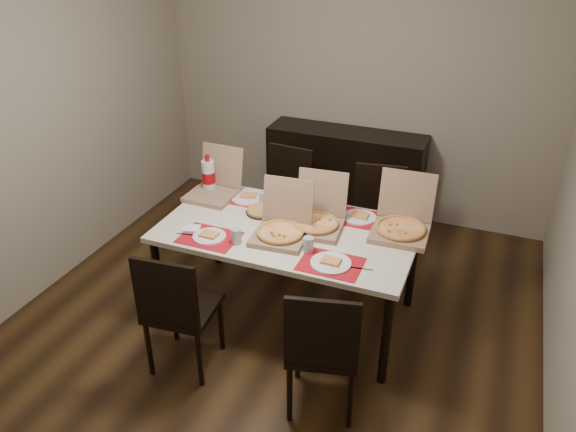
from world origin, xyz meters
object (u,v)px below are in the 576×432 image
(chair_near_right, at_px, (323,346))
(soda_bottle, at_px, (209,176))
(dip_bowl, at_px, (308,216))
(dining_table, at_px, (288,236))
(chair_far_right, at_px, (377,217))
(pizza_box_center, at_px, (282,229))
(chair_near_left, at_px, (177,307))
(chair_far_left, at_px, (285,195))
(sideboard, at_px, (345,175))

(chair_near_right, height_order, soda_bottle, soda_bottle)
(dip_bowl, bearing_deg, dining_table, -111.00)
(chair_far_right, height_order, pizza_box_center, pizza_box_center)
(chair_near_left, xyz_separation_m, chair_far_left, (0.04, 1.74, 0.00))
(pizza_box_center, relative_size, soda_bottle, 1.37)
(chair_near_left, bearing_deg, dining_table, 61.84)
(chair_near_right, bearing_deg, soda_bottle, 139.95)
(pizza_box_center, bearing_deg, chair_near_right, -52.05)
(chair_far_left, distance_m, chair_far_right, 0.86)
(dip_bowl, bearing_deg, pizza_box_center, -104.03)
(sideboard, xyz_separation_m, pizza_box_center, (0.06, -1.77, 0.36))
(chair_far_right, xyz_separation_m, pizza_box_center, (-0.46, -0.94, 0.30))
(chair_far_left, relative_size, dip_bowl, 9.08)
(sideboard, bearing_deg, chair_near_right, -76.27)
(dining_table, bearing_deg, sideboard, 92.09)
(soda_bottle, bearing_deg, dip_bowl, -7.35)
(chair_far_left, relative_size, chair_far_right, 1.00)
(pizza_box_center, xyz_separation_m, soda_bottle, (-0.80, 0.43, 0.08))
(chair_far_left, bearing_deg, sideboard, 65.35)
(chair_far_left, bearing_deg, dip_bowl, -56.33)
(dining_table, height_order, chair_far_left, chair_far_left)
(chair_far_right, xyz_separation_m, soda_bottle, (-1.26, -0.50, 0.37))
(dining_table, bearing_deg, dip_bowl, 69.00)
(chair_far_left, height_order, dip_bowl, chair_far_left)
(pizza_box_center, distance_m, dip_bowl, 0.33)
(chair_near_left, xyz_separation_m, dip_bowl, (0.52, 1.02, 0.25))
(dining_table, distance_m, soda_bottle, 0.89)
(soda_bottle, bearing_deg, sideboard, 60.85)
(chair_near_right, height_order, chair_far_left, same)
(chair_far_left, xyz_separation_m, dip_bowl, (0.48, -0.71, 0.25))
(chair_near_left, relative_size, pizza_box_center, 2.16)
(dining_table, xyz_separation_m, soda_bottle, (-0.80, 0.32, 0.20))
(sideboard, distance_m, soda_bottle, 1.59)
(sideboard, bearing_deg, soda_bottle, -119.15)
(dining_table, relative_size, chair_far_right, 1.94)
(chair_near_right, distance_m, chair_far_left, 1.97)
(sideboard, relative_size, chair_far_left, 1.61)
(chair_near_right, xyz_separation_m, pizza_box_center, (-0.54, 0.70, 0.30))
(chair_far_right, bearing_deg, chair_near_right, -87.09)
(chair_near_left, distance_m, chair_near_right, 0.98)
(chair_far_right, distance_m, soda_bottle, 1.41)
(chair_near_left, height_order, dip_bowl, chair_near_left)
(chair_far_right, distance_m, pizza_box_center, 1.09)
(sideboard, relative_size, dining_table, 0.83)
(chair_near_left, bearing_deg, sideboard, 81.33)
(chair_near_left, xyz_separation_m, chair_far_right, (0.90, 1.64, 0.00))
(chair_far_right, bearing_deg, soda_bottle, -158.28)
(dining_table, relative_size, pizza_box_center, 4.18)
(chair_far_right, height_order, dip_bowl, chair_far_right)
(chair_near_right, xyz_separation_m, dip_bowl, (-0.46, 1.02, 0.25))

